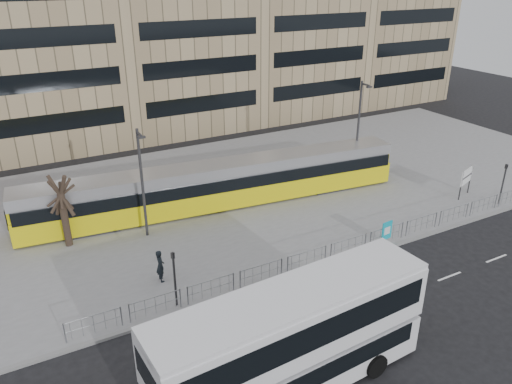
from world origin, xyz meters
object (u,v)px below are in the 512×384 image
station_sign (466,177)px  lamp_post_east (359,127)px  tram (220,185)px  lamp_post_west (142,179)px  pedestrian (160,266)px  double_decker_bus (292,338)px  traffic_light_west (174,272)px  bare_tree (57,172)px  traffic_light_east (504,179)px  ad_panel (387,231)px

station_sign → lamp_post_east: size_ratio=0.28×
tram → lamp_post_west: bearing=-156.9°
tram → lamp_post_east: (11.84, -0.66, 2.74)m
station_sign → pedestrian: station_sign is taller
double_decker_bus → tram: double_decker_bus is taller
traffic_light_west → pedestrian: bearing=75.7°
bare_tree → double_decker_bus: bearing=-69.9°
traffic_light_west → lamp_post_east: (18.83, 9.04, 2.40)m
tram → bare_tree: bearing=-170.3°
double_decker_bus → lamp_post_east: size_ratio=1.49×
station_sign → traffic_light_west: size_ratio=0.72×
station_sign → lamp_post_east: lamp_post_east is taller
traffic_light_east → traffic_light_west: bearing=-173.1°
tram → pedestrian: tram is taller
ad_panel → traffic_light_west: size_ratio=0.49×
double_decker_bus → pedestrian: double_decker_bus is taller
traffic_light_east → lamp_post_east: bearing=131.3°
traffic_light_west → bare_tree: bearing=99.1°
traffic_light_west → lamp_post_west: 8.14m
lamp_post_west → lamp_post_east: 17.93m
ad_panel → bare_tree: (-17.46, 9.36, 4.01)m
station_sign → traffic_light_east: bearing=-80.4°
pedestrian → traffic_light_east: bearing=-94.9°
pedestrian → traffic_light_west: size_ratio=0.61×
lamp_post_west → double_decker_bus: bearing=-85.0°
traffic_light_west → lamp_post_west: bearing=69.8°
traffic_light_west → lamp_post_west: (0.94, 7.85, 1.96)m
double_decker_bus → lamp_post_west: size_ratio=1.67×
traffic_light_west → lamp_post_east: bearing=12.3°
double_decker_bus → station_sign: bearing=20.9°
ad_panel → bare_tree: bare_tree is taller
station_sign → lamp_post_west: 23.68m
double_decker_bus → pedestrian: 10.20m
double_decker_bus → lamp_post_east: bearing=41.6°
traffic_light_east → bare_tree: (-28.75, 8.92, 2.93)m
ad_panel → lamp_post_east: bearing=55.7°
pedestrian → lamp_post_east: (18.78, 6.54, 3.43)m
tram → traffic_light_east: size_ratio=8.94×
traffic_light_east → bare_tree: bearing=169.4°
traffic_light_east → bare_tree: size_ratio=0.45×
tram → station_sign: (16.84, -7.43, -0.09)m
double_decker_bus → lamp_post_east: 23.39m
ad_panel → lamp_post_west: (-12.78, 8.19, 3.04)m
lamp_post_west → pedestrian: bearing=-99.5°
lamp_post_west → traffic_light_west: bearing=-96.8°
station_sign → tram: bearing=137.2°
lamp_post_east → traffic_light_east: bearing=-55.4°
lamp_post_west → bare_tree: lamp_post_west is taller
traffic_light_west → lamp_post_east: 21.02m
double_decker_bus → traffic_light_west: 7.70m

